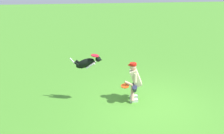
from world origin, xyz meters
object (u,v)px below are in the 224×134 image
at_px(person, 135,81).
at_px(dog, 87,63).
at_px(frisbee_flying, 95,56).
at_px(frisbee_held, 125,86).

height_order(person, dog, dog).
relative_size(dog, frisbee_flying, 4.22).
relative_size(person, frisbee_held, 5.02).
xyz_separation_m(person, dog, (1.51, -0.17, 0.61)).
xyz_separation_m(dog, frisbee_flying, (-0.26, 0.10, 0.27)).
xyz_separation_m(dog, frisbee_held, (-1.16, 0.35, -0.70)).
relative_size(dog, frisbee_held, 4.00).
distance_m(person, frisbee_flying, 1.53).
bearing_deg(frisbee_held, frisbee_flying, -15.51).
bearing_deg(frisbee_held, dog, -16.75).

